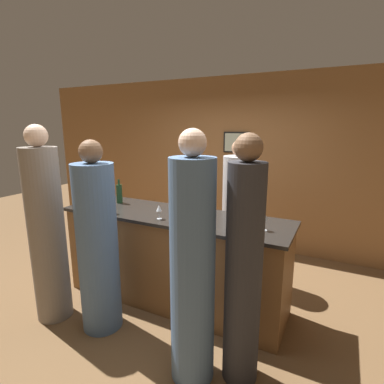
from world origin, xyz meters
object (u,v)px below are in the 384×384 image
Objects in this scene: bartender at (237,217)px; guest_0 at (243,271)px; guest_2 at (47,232)px; guest_3 at (193,270)px; guest_1 at (98,246)px; ice_bucket at (248,208)px; wine_bottle_0 at (119,193)px.

guest_0 reaches higher than bartender.
guest_0 is 0.97× the size of guest_2.
guest_1 is at bearing 173.02° from guest_3.
bartender reaches higher than ice_bucket.
bartender is at bearing 110.09° from guest_0.
guest_3 reaches higher than guest_1.
guest_3 is 6.62× the size of wine_bottle_0.
bartender is at bearing 97.19° from guest_3.
ice_bucket is (1.63, 0.17, -0.03)m from wine_bottle_0.
guest_0 is at bearing -23.59° from wine_bottle_0.
ice_bucket is at bearing 6.04° from wine_bottle_0.
ice_bucket is (-0.27, 1.00, 0.21)m from guest_0.
ice_bucket is at bearing 40.60° from guest_1.
guest_2 is 11.07× the size of ice_bucket.
guest_3 is (-0.35, -0.16, -0.00)m from guest_0.
guest_1 is 0.95× the size of guest_3.
guest_2 reaches higher than guest_3.
wine_bottle_0 is at bearing 147.34° from guest_3.
guest_3 is (1.11, -0.14, 0.06)m from guest_1.
guest_2 is 1.00m from wine_bottle_0.
guest_0 reaches higher than ice_bucket.
guest_0 is 6.53× the size of wine_bottle_0.
wine_bottle_0 is at bearing -173.96° from ice_bucket.
guest_1 is (-0.89, -1.59, 0.03)m from bartender.
guest_0 is (0.57, -1.56, 0.09)m from bartender.
guest_0 is 1.46m from guest_1.
bartender is 1.82m from guest_1.
guest_2 is 1.69m from guest_3.
wine_bottle_0 is (-1.54, 0.99, 0.24)m from guest_3.
guest_0 is 0.99× the size of guest_3.
guest_2 is at bearing 178.96° from guest_3.
guest_2 is (-0.59, -0.10, 0.08)m from guest_1.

